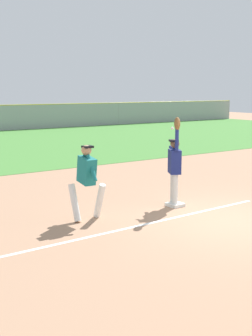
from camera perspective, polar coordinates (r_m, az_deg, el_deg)
The scene contains 7 objects.
ground_plane at distance 10.52m, azimuth 12.99°, elevation -6.47°, with size 75.23×75.23×0.00m, color tan.
chalk_foul_line at distance 8.70m, azimuth -10.31°, elevation -9.88°, with size 12.00×0.10×0.01m, color white.
first_base at distance 11.49m, azimuth 6.29°, elevation -4.67°, with size 0.38×0.38×0.08m, color white.
fielder at distance 11.27m, azimuth 6.24°, elevation 0.66°, with size 0.53×0.84×2.28m.
runner at distance 10.07m, azimuth -5.03°, elevation -1.15°, with size 0.71×0.84×1.72m.
baseball at distance 11.49m, azimuth 5.93°, elevation 5.09°, with size 0.07×0.07×0.07m, color white.
parked_car_white at distance 36.92m, azimuth -11.78°, elevation 6.28°, with size 4.59×2.51×1.25m.
Camera 1 is at (-7.50, -6.77, 2.94)m, focal length 47.71 mm.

